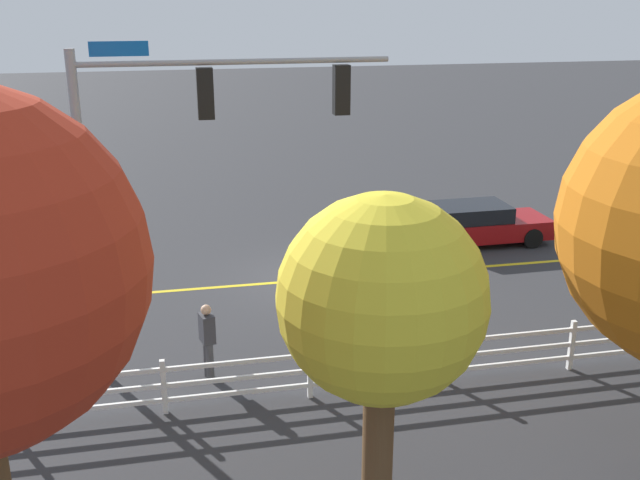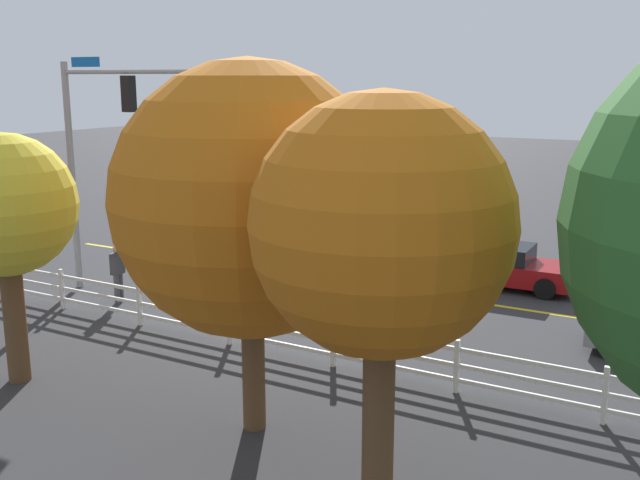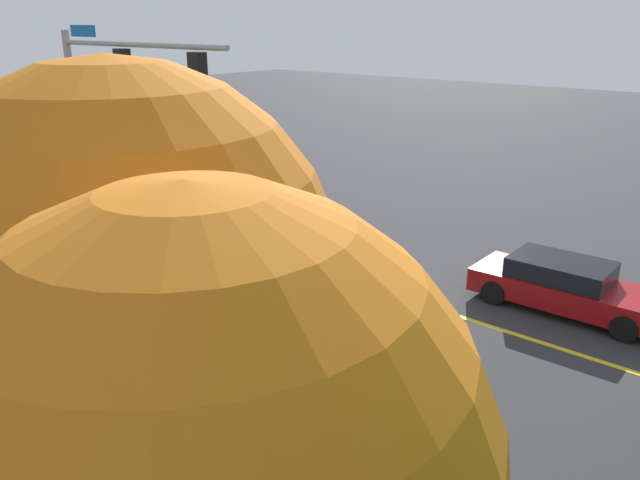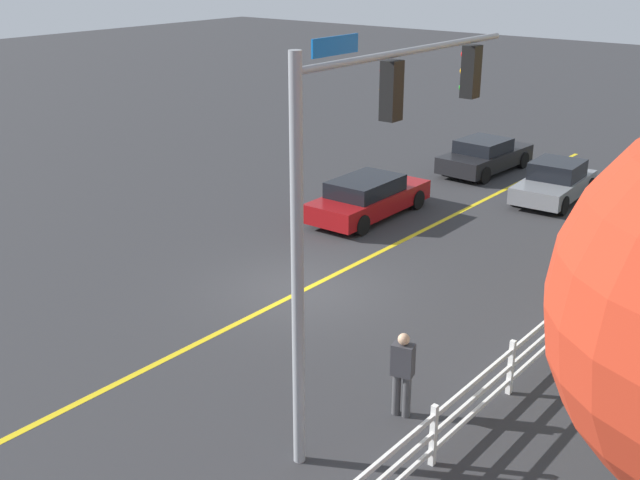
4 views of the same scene
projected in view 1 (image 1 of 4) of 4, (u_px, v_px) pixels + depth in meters
The scene contains 7 objects.
ground_plane at pixel (314, 280), 21.19m from camera, with size 120.00×120.00×0.00m, color #2D2D30.
lane_center_stripe at pixel (446, 269), 21.96m from camera, with size 28.00×0.16×0.01m, color gold.
signal_assembly at pixel (178, 149), 14.79m from camera, with size 6.29×0.38×6.96m.
car_2 at pixel (474, 224), 24.04m from camera, with size 4.76×1.92×1.32m.
pedestrian at pixel (207, 338), 15.57m from camera, with size 0.34×0.45×1.69m.
white_rail_fence at pixel (510, 350), 15.75m from camera, with size 26.10×0.10×1.15m.
tree_3 at pixel (382, 302), 10.24m from camera, with size 2.96×2.96×5.32m.
Camera 1 is at (3.85, 19.32, 7.88)m, focal length 41.62 mm.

